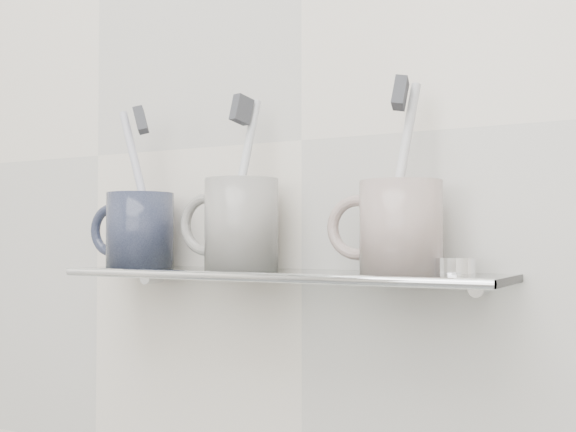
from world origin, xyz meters
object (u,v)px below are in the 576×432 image
Objects in this scene: mug_left at (140,230)px; shelf_glass at (275,275)px; mug_right at (401,227)px; mug_center at (241,224)px.

shelf_glass is at bearing 1.13° from mug_left.
mug_right is (0.34, 0.00, 0.00)m from mug_left.
mug_right reaches higher than mug_left.
mug_center is at bearing -163.57° from mug_right.
mug_left is at bearing 161.60° from mug_center.
mug_right is at bearing 2.00° from shelf_glass.
mug_right is (0.19, 0.00, -0.00)m from mug_center.
mug_right is at bearing -18.40° from mug_center.
mug_left is 0.15m from mug_center.
mug_center is 1.10× the size of mug_right.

